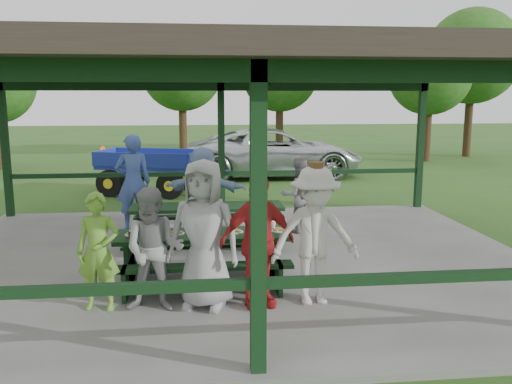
{
  "coord_description": "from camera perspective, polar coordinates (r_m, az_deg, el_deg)",
  "views": [
    {
      "loc": [
        -0.56,
        -8.74,
        2.78
      ],
      "look_at": [
        0.36,
        -0.3,
        1.27
      ],
      "focal_mm": 38.0,
      "sensor_mm": 36.0,
      "label": 1
    }
  ],
  "objects": [
    {
      "name": "picnic_table_far",
      "position": [
        9.79,
        -5.16,
        -2.97
      ],
      "size": [
        2.72,
        1.39,
        0.75
      ],
      "color": "black",
      "rests_on": "concrete_slab"
    },
    {
      "name": "pavilion_structure",
      "position": [
        8.77,
        -2.62,
        12.59
      ],
      "size": [
        10.6,
        8.6,
        3.24
      ],
      "color": "black",
      "rests_on": "concrete_slab"
    },
    {
      "name": "concrete_slab",
      "position": [
        9.17,
        -2.47,
        -7.25
      ],
      "size": [
        10.0,
        8.0,
        0.1
      ],
      "primitive_type": "cube",
      "color": "slate",
      "rests_on": "ground"
    },
    {
      "name": "contestant_grey_mid",
      "position": [
        6.89,
        -5.5,
        -4.46
      ],
      "size": [
        1.08,
        0.87,
        1.91
      ],
      "primitive_type": "imported",
      "rotation": [
        0.0,
        0.0,
        -0.32
      ],
      "color": "#9B9B9E",
      "rests_on": "concrete_slab"
    },
    {
      "name": "picnic_table_near",
      "position": [
        7.86,
        -5.66,
        -6.31
      ],
      "size": [
        2.43,
        1.39,
        0.75
      ],
      "color": "black",
      "rests_on": "concrete_slab"
    },
    {
      "name": "pickup_truck",
      "position": [
        18.89,
        1.99,
        4.16
      ],
      "size": [
        6.11,
        2.93,
        1.68
      ],
      "primitive_type": "imported",
      "rotation": [
        0.0,
        0.0,
        1.59
      ],
      "color": "silver",
      "rests_on": "ground"
    },
    {
      "name": "spectator_blue",
      "position": [
        11.17,
        -12.8,
        1.01
      ],
      "size": [
        0.78,
        0.58,
        1.94
      ],
      "primitive_type": "imported",
      "rotation": [
        0.0,
        0.0,
        3.31
      ],
      "color": "#3A5397",
      "rests_on": "concrete_slab"
    },
    {
      "name": "table_setting",
      "position": [
        7.8,
        -5.16,
        -4.06
      ],
      "size": [
        2.3,
        0.45,
        0.1
      ],
      "color": "white",
      "rests_on": "picnic_table_near"
    },
    {
      "name": "spectator_grey",
      "position": [
        10.76,
        4.44,
        -0.3
      ],
      "size": [
        0.83,
        0.71,
        1.5
      ],
      "primitive_type": "imported",
      "rotation": [
        0.0,
        0.0,
        3.36
      ],
      "color": "gray",
      "rests_on": "concrete_slab"
    },
    {
      "name": "contestant_white_fedora",
      "position": [
        7.05,
        6.2,
        -4.57
      ],
      "size": [
        1.2,
        0.74,
        1.86
      ],
      "rotation": [
        0.0,
        0.0,
        0.06
      ],
      "color": "beige",
      "rests_on": "concrete_slab"
    },
    {
      "name": "spectator_lblue",
      "position": [
        10.46,
        -5.54,
        0.08
      ],
      "size": [
        1.7,
        0.99,
        1.75
      ],
      "primitive_type": "imported",
      "rotation": [
        0.0,
        0.0,
        2.83
      ],
      "color": "#86A7D0",
      "rests_on": "concrete_slab"
    },
    {
      "name": "tree_far_right",
      "position": [
        27.18,
        21.84,
        13.09
      ],
      "size": [
        4.3,
        4.3,
        6.72
      ],
      "color": "#312113",
      "rests_on": "ground"
    },
    {
      "name": "contestant_red",
      "position": [
        6.91,
        0.14,
        -5.23
      ],
      "size": [
        1.08,
        0.67,
        1.71
      ],
      "primitive_type": "imported",
      "rotation": [
        0.0,
        0.0,
        0.26
      ],
      "color": "red",
      "rests_on": "concrete_slab"
    },
    {
      "name": "tree_mid",
      "position": [
        26.04,
        2.52,
        12.37
      ],
      "size": [
        3.63,
        3.63,
        5.67
      ],
      "color": "#312113",
      "rests_on": "ground"
    },
    {
      "name": "tree_left",
      "position": [
        25.4,
        -7.84,
        12.57
      ],
      "size": [
        3.72,
        3.72,
        5.81
      ],
      "color": "#312113",
      "rests_on": "ground"
    },
    {
      "name": "ground",
      "position": [
        9.19,
        -2.46,
        -7.55
      ],
      "size": [
        90.0,
        90.0,
        0.0
      ],
      "primitive_type": "plane",
      "color": "#2B551A",
      "rests_on": "ground"
    },
    {
      "name": "contestant_grey_left",
      "position": [
        6.9,
        -10.66,
        -6.02
      ],
      "size": [
        0.83,
        0.68,
        1.57
      ],
      "primitive_type": "imported",
      "rotation": [
        0.0,
        0.0,
        -0.12
      ],
      "color": "gray",
      "rests_on": "concrete_slab"
    },
    {
      "name": "farm_trailer",
      "position": [
        15.9,
        -11.09,
        2.23
      ],
      "size": [
        3.85,
        2.4,
        1.35
      ],
      "rotation": [
        0.0,
        0.0,
        -0.32
      ],
      "color": "#1B2D98",
      "rests_on": "ground"
    },
    {
      "name": "tree_right",
      "position": [
        24.55,
        17.85,
        11.76
      ],
      "size": [
        3.51,
        3.51,
        5.49
      ],
      "color": "#312113",
      "rests_on": "ground"
    },
    {
      "name": "contestant_green",
      "position": [
        7.12,
        -16.27,
        -6.03
      ],
      "size": [
        0.59,
        0.42,
        1.51
      ],
      "primitive_type": "imported",
      "rotation": [
        0.0,
        0.0,
        -0.12
      ],
      "color": "#6AA733",
      "rests_on": "concrete_slab"
    }
  ]
}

